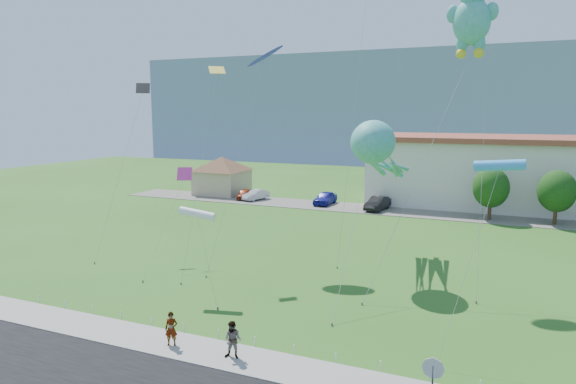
{
  "coord_description": "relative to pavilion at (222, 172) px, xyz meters",
  "views": [
    {
      "loc": [
        11.49,
        -21.65,
        10.96
      ],
      "look_at": [
        -1.32,
        8.0,
        5.95
      ],
      "focal_mm": 32.0,
      "sensor_mm": 36.0,
      "label": 1
    }
  ],
  "objects": [
    {
      "name": "parked_car_red",
      "position": [
        4.8,
        -2.58,
        -2.34
      ],
      "size": [
        2.42,
        3.95,
        1.26
      ],
      "primitive_type": "imported",
      "rotation": [
        0.0,
        0.0,
        0.27
      ],
      "color": "#952E12",
      "rests_on": "parking_strip"
    },
    {
      "name": "teddy_bear_kite",
      "position": [
        32.75,
        -23.37,
        14.12
      ],
      "size": [
        6.16,
        9.82,
        19.56
      ],
      "color": "teal",
      "rests_on": "ground"
    },
    {
      "name": "parking_strip",
      "position": [
        24.0,
        -3.0,
        -2.99
      ],
      "size": [
        70.0,
        6.0,
        0.06
      ],
      "primitive_type": "cube",
      "color": "#59544C",
      "rests_on": "ground"
    },
    {
      "name": "small_kite_black",
      "position": [
        7.84,
        -26.15,
        8.3
      ],
      "size": [
        1.29,
        7.36,
        13.35
      ],
      "color": "black",
      "rests_on": "ground"
    },
    {
      "name": "small_kite_blue",
      "position": [
        18.22,
        -24.23,
        11.79
      ],
      "size": [
        1.89,
        8.07,
        15.84
      ],
      "color": "#2B25D6",
      "rests_on": "ground"
    },
    {
      "name": "rope_fence",
      "position": [
        24.0,
        -39.3,
        -2.77
      ],
      "size": [
        26.05,
        0.05,
        0.5
      ],
      "color": "white",
      "rests_on": "ground"
    },
    {
      "name": "small_kite_yellow",
      "position": [
        16.18,
        -28.24,
        9.16
      ],
      "size": [
        1.29,
        6.46,
        14.37
      ],
      "color": "gold",
      "rests_on": "ground"
    },
    {
      "name": "sidewalk",
      "position": [
        24.0,
        -40.75,
        -2.97
      ],
      "size": [
        80.0,
        2.5,
        0.1
      ],
      "primitive_type": "cube",
      "color": "gray",
      "rests_on": "ground"
    },
    {
      "name": "parked_car_black",
      "position": [
        22.19,
        -3.33,
        -2.21
      ],
      "size": [
        2.22,
        4.76,
        1.51
      ],
      "primitive_type": "imported",
      "rotation": [
        0.0,
        0.0,
        -0.14
      ],
      "color": "black",
      "rests_on": "parking_strip"
    },
    {
      "name": "octopus_kite",
      "position": [
        27.17,
        -24.75,
        5.19
      ],
      "size": [
        2.9,
        16.88,
        10.48
      ],
      "color": "teal",
      "rests_on": "ground"
    },
    {
      "name": "tree_near",
      "position": [
        34.0,
        -4.0,
        0.36
      ],
      "size": [
        3.6,
        3.6,
        5.47
      ],
      "color": "#3F2B19",
      "rests_on": "ground"
    },
    {
      "name": "small_kite_white",
      "position": [
        18.67,
        -34.33,
        1.95
      ],
      "size": [
        2.61,
        2.86,
        5.44
      ],
      "color": "white",
      "rests_on": "ground"
    },
    {
      "name": "pedestrian_right",
      "position": [
        24.7,
        -40.86,
        -2.07
      ],
      "size": [
        0.92,
        0.76,
        1.7
      ],
      "primitive_type": "imported",
      "rotation": [
        0.0,
        0.0,
        0.16
      ],
      "color": "gray",
      "rests_on": "sidewalk"
    },
    {
      "name": "parked_car_blue",
      "position": [
        15.56,
        -2.26,
        -2.2
      ],
      "size": [
        1.96,
        4.53,
        1.52
      ],
      "primitive_type": "imported",
      "rotation": [
        0.0,
        0.0,
        -0.04
      ],
      "color": "navy",
      "rests_on": "parking_strip"
    },
    {
      "name": "small_kite_pink",
      "position": [
        13.35,
        -28.34,
        2.79
      ],
      "size": [
        1.46,
        6.84,
        6.86
      ],
      "color": "#D12E8B",
      "rests_on": "ground"
    },
    {
      "name": "pedestrian_left",
      "position": [
        21.41,
        -40.89,
        -2.11
      ],
      "size": [
        0.7,
        0.59,
        1.62
      ],
      "primitive_type": "imported",
      "rotation": [
        0.0,
        0.0,
        0.41
      ],
      "color": "gray",
      "rests_on": "sidewalk"
    },
    {
      "name": "parked_car_silver",
      "position": [
        6.51,
        -2.73,
        -2.32
      ],
      "size": [
        2.48,
        4.11,
        1.28
      ],
      "primitive_type": "imported",
      "rotation": [
        0.0,
        0.0,
        -0.31
      ],
      "color": "#B3B2B9",
      "rests_on": "parking_strip"
    },
    {
      "name": "pavilion",
      "position": [
        0.0,
        0.0,
        0.0
      ],
      "size": [
        9.2,
        9.2,
        5.0
      ],
      "color": "tan",
      "rests_on": "ground"
    },
    {
      "name": "hill_ridge",
      "position": [
        24.0,
        82.0,
        9.48
      ],
      "size": [
        160.0,
        50.0,
        25.0
      ],
      "primitive_type": "cube",
      "color": "slate",
      "rests_on": "ground"
    },
    {
      "name": "small_kite_cyan",
      "position": [
        35.11,
        -34.44,
        5.48
      ],
      "size": [
        2.28,
        4.98,
        9.01
      ],
      "color": "#3397E8",
      "rests_on": "ground"
    },
    {
      "name": "ground",
      "position": [
        24.0,
        -38.0,
        -3.02
      ],
      "size": [
        160.0,
        160.0,
        0.0
      ],
      "primitive_type": "plane",
      "color": "#2C5718",
      "rests_on": "ground"
    },
    {
      "name": "stop_sign",
      "position": [
        33.5,
        -42.21,
        -1.15
      ],
      "size": [
        0.8,
        0.07,
        2.5
      ],
      "color": "slate",
      "rests_on": "ground"
    },
    {
      "name": "tree_mid",
      "position": [
        40.0,
        -4.0,
        0.36
      ],
      "size": [
        3.6,
        3.6,
        5.47
      ],
      "color": "#3F2B19",
      "rests_on": "ground"
    }
  ]
}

